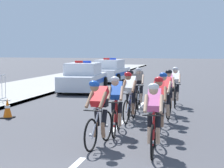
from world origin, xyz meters
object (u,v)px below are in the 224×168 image
at_px(cyclist_fourth, 159,105).
at_px(cyclist_third, 116,104).
at_px(police_car_nearest, 84,78).
at_px(cyclist_seventh, 131,92).
at_px(cyclist_ninth, 139,87).
at_px(cyclist_eighth, 168,91).
at_px(cyclist_sixth, 165,97).
at_px(cyclist_fifth, 130,96).
at_px(cyclist_tenth, 175,86).
at_px(traffic_cone_near, 7,109).
at_px(cyclist_lead, 99,112).
at_px(police_car_second, 110,71).
at_px(cyclist_second, 154,117).

bearing_deg(cyclist_fourth, cyclist_third, -171.51).
bearing_deg(police_car_nearest, cyclist_third, -66.94).
height_order(cyclist_seventh, cyclist_ninth, same).
distance_m(cyclist_eighth, police_car_nearest, 7.63).
relative_size(cyclist_fourth, police_car_nearest, 0.38).
height_order(cyclist_third, cyclist_sixth, same).
bearing_deg(cyclist_fifth, cyclist_sixth, 0.26).
distance_m(cyclist_seventh, cyclist_tenth, 2.64).
xyz_separation_m(cyclist_fourth, traffic_cone_near, (-4.95, 1.13, -0.48)).
bearing_deg(cyclist_ninth, cyclist_seventh, -90.59).
height_order(cyclist_lead, cyclist_tenth, same).
bearing_deg(police_car_second, cyclist_eighth, -66.91).
xyz_separation_m(cyclist_third, cyclist_sixth, (1.08, 1.80, 0.00)).
xyz_separation_m(cyclist_eighth, traffic_cone_near, (-4.92, -2.01, -0.48)).
bearing_deg(cyclist_seventh, cyclist_tenth, 60.46).
distance_m(cyclist_third, cyclist_sixth, 2.10).
height_order(cyclist_fifth, police_car_nearest, police_car_nearest).
bearing_deg(cyclist_fifth, cyclist_eighth, 55.58).
bearing_deg(police_car_nearest, cyclist_tenth, -38.36).
xyz_separation_m(cyclist_fifth, cyclist_eighth, (1.03, 1.51, 0.00)).
bearing_deg(traffic_cone_near, cyclist_fifth, 7.33).
distance_m(cyclist_third, cyclist_tenth, 5.26).
bearing_deg(cyclist_seventh, cyclist_sixth, -39.96).
height_order(cyclist_ninth, police_car_second, police_car_second).
height_order(cyclist_sixth, cyclist_eighth, same).
bearing_deg(cyclist_second, cyclist_fifth, 109.16).
bearing_deg(cyclist_eighth, cyclist_second, -88.52).
bearing_deg(cyclist_seventh, cyclist_fifth, -81.10).
distance_m(cyclist_sixth, police_car_nearest, 8.84).
bearing_deg(cyclist_tenth, police_car_nearest, 141.64).
bearing_deg(cyclist_sixth, cyclist_fourth, -90.10).
relative_size(cyclist_sixth, cyclist_tenth, 1.00).
distance_m(cyclist_lead, cyclist_second, 1.31).
distance_m(cyclist_fourth, traffic_cone_near, 5.10).
distance_m(cyclist_tenth, police_car_nearest, 6.43).
xyz_separation_m(cyclist_ninth, cyclist_tenth, (1.29, 0.83, 0.00)).
xyz_separation_m(cyclist_second, traffic_cone_near, (-5.04, 2.83, -0.48)).
bearing_deg(cyclist_ninth, cyclist_sixth, -64.12).
relative_size(cyclist_lead, cyclist_fourth, 1.00).
xyz_separation_m(cyclist_second, cyclist_fourth, (-0.09, 1.70, 0.00)).
height_order(cyclist_fifth, cyclist_seventh, same).
relative_size(cyclist_sixth, traffic_cone_near, 2.68).
bearing_deg(cyclist_eighth, police_car_second, 113.09).
bearing_deg(cyclist_seventh, police_car_second, 107.25).
relative_size(cyclist_ninth, police_car_nearest, 0.38).
relative_size(cyclist_tenth, police_car_second, 0.39).
distance_m(cyclist_fifth, cyclist_ninth, 2.51).
relative_size(cyclist_sixth, cyclist_ninth, 1.00).
height_order(cyclist_lead, cyclist_second, same).
bearing_deg(police_car_nearest, cyclist_second, -64.62).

